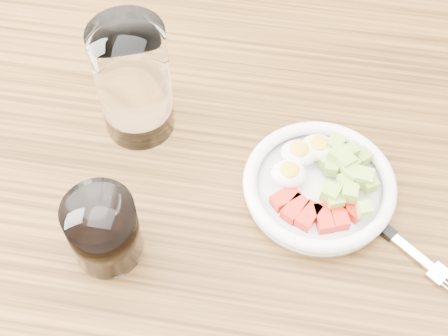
{
  "coord_description": "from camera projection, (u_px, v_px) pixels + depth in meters",
  "views": [
    {
      "loc": [
        0.06,
        -0.4,
        1.43
      ],
      "look_at": [
        -0.01,
        0.01,
        0.8
      ],
      "focal_mm": 50.0,
      "sensor_mm": 36.0,
      "label": 1
    }
  ],
  "objects": [
    {
      "name": "fork",
      "position": [
        379.0,
        225.0,
        0.74
      ],
      "size": [
        0.18,
        0.14,
        0.01
      ],
      "color": "black",
      "rests_on": "dining_table"
    },
    {
      "name": "dining_table",
      "position": [
        230.0,
        228.0,
        0.85
      ],
      "size": [
        1.5,
        0.9,
        0.77
      ],
      "color": "brown",
      "rests_on": "ground"
    },
    {
      "name": "coffee_glass",
      "position": [
        104.0,
        230.0,
        0.69
      ],
      "size": [
        0.08,
        0.08,
        0.09
      ],
      "color": "white",
      "rests_on": "dining_table"
    },
    {
      "name": "water_glass",
      "position": [
        133.0,
        82.0,
        0.76
      ],
      "size": [
        0.09,
        0.09,
        0.16
      ],
      "primitive_type": "cylinder",
      "color": "white",
      "rests_on": "dining_table"
    },
    {
      "name": "bowl",
      "position": [
        320.0,
        183.0,
        0.75
      ],
      "size": [
        0.19,
        0.19,
        0.05
      ],
      "color": "white",
      "rests_on": "dining_table"
    }
  ]
}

